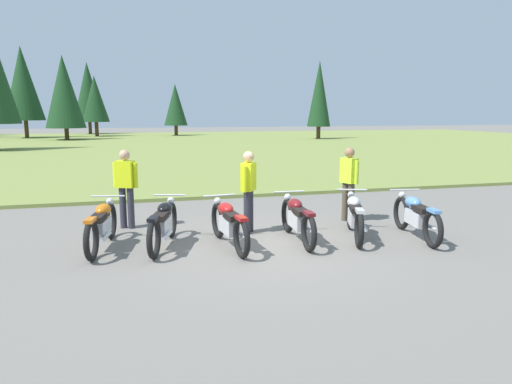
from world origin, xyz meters
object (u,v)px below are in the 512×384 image
motorcycle_black (163,223)px  rider_checking_bike (126,184)px  motorcycle_red (229,224)px  rider_in_hivis_vest (349,180)px  motorcycle_orange (102,225)px  motorcycle_maroon (297,219)px  rider_with_back_turned (248,187)px  motorcycle_sky_blue (416,216)px  motorcycle_silver (355,216)px

motorcycle_black → rider_checking_bike: rider_checking_bike is taller
motorcycle_red → rider_in_hivis_vest: bearing=23.5°
motorcycle_orange → rider_in_hivis_vest: bearing=8.9°
motorcycle_maroon → rider_with_back_turned: bearing=131.5°
motorcycle_sky_blue → rider_with_back_turned: bearing=158.3°
motorcycle_red → rider_in_hivis_vest: (3.01, 1.31, 0.51)m
motorcycle_black → motorcycle_red: 1.19m
motorcycle_red → motorcycle_black: bearing=164.8°
motorcycle_orange → rider_with_back_turned: bearing=8.4°
motorcycle_red → rider_in_hivis_vest: rider_in_hivis_vest is taller
motorcycle_red → motorcycle_sky_blue: same height
rider_with_back_turned → rider_checking_bike: same height
motorcycle_red → motorcycle_sky_blue: bearing=-5.0°
rider_in_hivis_vest → rider_checking_bike: size_ratio=1.00×
motorcycle_maroon → motorcycle_silver: same height
motorcycle_sky_blue → rider_in_hivis_vest: (-0.66, 1.63, 0.51)m
motorcycle_maroon → rider_with_back_turned: size_ratio=1.26×
motorcycle_orange → rider_in_hivis_vest: 5.33m
motorcycle_silver → rider_with_back_turned: (-1.92, 0.91, 0.51)m
motorcycle_orange → motorcycle_silver: 4.77m
motorcycle_maroon → motorcycle_silver: size_ratio=1.05×
motorcycle_silver → motorcycle_sky_blue: bearing=-15.3°
motorcycle_red → rider_with_back_turned: 1.19m
motorcycle_orange → motorcycle_red: same height
motorcycle_red → motorcycle_sky_blue: 3.68m
rider_checking_bike → motorcycle_black: bearing=-68.0°
motorcycle_black → motorcycle_silver: (3.66, -0.32, 0.00)m
motorcycle_orange → rider_with_back_turned: rider_with_back_turned is taller
rider_checking_bike → motorcycle_sky_blue: bearing=-22.4°
motorcycle_silver → rider_checking_bike: bearing=155.8°
motorcycle_maroon → rider_checking_bike: bearing=149.2°
motorcycle_orange → motorcycle_red: (2.23, -0.48, 0.00)m
motorcycle_black → motorcycle_silver: 3.68m
motorcycle_sky_blue → rider_with_back_turned: 3.35m
motorcycle_maroon → motorcycle_orange: bearing=173.1°
motorcycle_black → motorcycle_red: size_ratio=0.97×
motorcycle_black → rider_in_hivis_vest: size_ratio=1.22×
rider_with_back_turned → motorcycle_red: bearing=-123.6°
motorcycle_black → motorcycle_maroon: same height
motorcycle_sky_blue → rider_in_hivis_vest: bearing=112.1°
rider_in_hivis_vest → rider_with_back_turned: 2.45m
motorcycle_silver → motorcycle_red: bearing=179.9°
motorcycle_silver → motorcycle_sky_blue: same height
rider_with_back_turned → rider_checking_bike: size_ratio=1.00×
motorcycle_sky_blue → rider_with_back_turned: rider_with_back_turned is taller
motorcycle_orange → motorcycle_silver: (4.74, -0.49, 0.00)m
motorcycle_silver → motorcycle_sky_blue: 1.20m
motorcycle_black → motorcycle_orange: bearing=171.0°
motorcycle_red → motorcycle_silver: bearing=-0.1°
motorcycle_black → rider_checking_bike: size_ratio=1.22×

